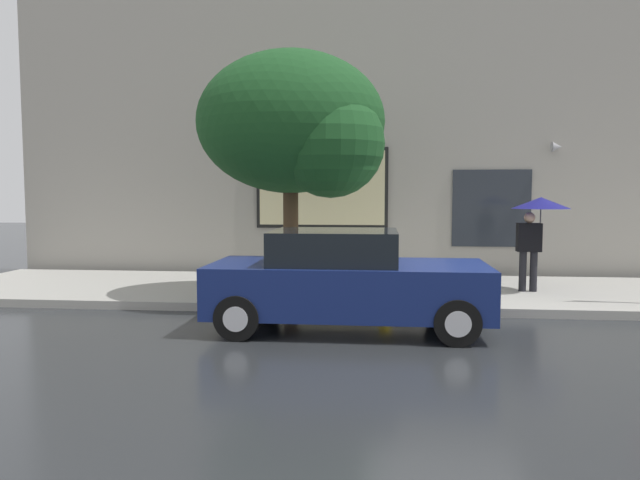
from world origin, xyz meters
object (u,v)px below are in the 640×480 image
object	(u,v)px
parked_car	(346,281)
pedestrian_with_umbrella	(538,214)
fire_hydrant	(385,278)
street_tree	(298,127)

from	to	relation	value
parked_car	pedestrian_with_umbrella	world-z (taller)	pedestrian_with_umbrella
parked_car	pedestrian_with_umbrella	distance (m)	4.66
parked_car	fire_hydrant	bearing A→B (deg)	73.94
parked_car	street_tree	size ratio (longest dim) A/B	0.92
pedestrian_with_umbrella	street_tree	bearing A→B (deg)	-167.52
pedestrian_with_umbrella	fire_hydrant	bearing A→B (deg)	-164.01
fire_hydrant	street_tree	size ratio (longest dim) A/B	0.16
fire_hydrant	pedestrian_with_umbrella	world-z (taller)	pedestrian_with_umbrella
fire_hydrant	street_tree	xyz separation A→B (m)	(-1.58, -0.16, 2.75)
fire_hydrant	pedestrian_with_umbrella	size ratio (longest dim) A/B	0.38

